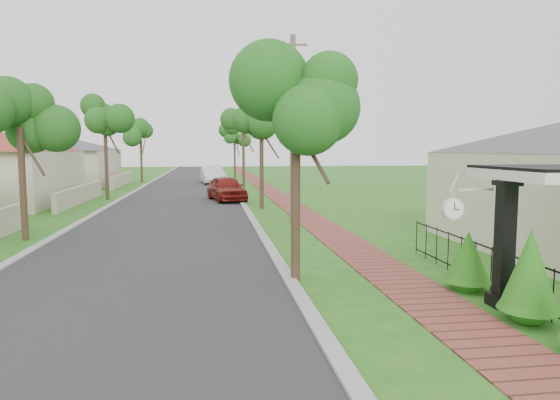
{
  "coord_description": "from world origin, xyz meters",
  "views": [
    {
      "loc": [
        -1.19,
        -9.96,
        3.12
      ],
      "look_at": [
        1.02,
        5.7,
        1.5
      ],
      "focal_mm": 32.0,
      "sensor_mm": 36.0,
      "label": 1
    }
  ],
  "objects": [
    {
      "name": "kerb_right",
      "position": [
        0.65,
        20.0,
        0.0
      ],
      "size": [
        0.3,
        120.0,
        0.1
      ],
      "primitive_type": "cube",
      "color": "#9E9E99",
      "rests_on": "ground"
    },
    {
      "name": "near_tree",
      "position": [
        0.8,
        1.5,
        4.09
      ],
      "size": [
        2.0,
        2.0,
        5.14
      ],
      "color": "#382619",
      "rests_on": "ground"
    },
    {
      "name": "ground",
      "position": [
        0.0,
        0.0,
        0.0
      ],
      "size": [
        160.0,
        160.0,
        0.0
      ],
      "primitive_type": "plane",
      "color": "#216B19",
      "rests_on": "ground"
    },
    {
      "name": "parked_car_red",
      "position": [
        -0.21,
        20.13,
        0.74
      ],
      "size": [
        2.62,
        4.63,
        1.49
      ],
      "primitive_type": "imported",
      "rotation": [
        0.0,
        0.0,
        0.21
      ],
      "color": "maroon",
      "rests_on": "ground"
    },
    {
      "name": "porch_post",
      "position": [
        4.55,
        -1.0,
        1.12
      ],
      "size": [
        0.48,
        0.48,
        2.52
      ],
      "color": "black",
      "rests_on": "ground"
    },
    {
      "name": "picket_fence",
      "position": [
        4.9,
        -0.0,
        0.53
      ],
      "size": [
        0.03,
        8.02,
        1.0
      ],
      "color": "black",
      "rests_on": "ground"
    },
    {
      "name": "kerb_left",
      "position": [
        -6.65,
        20.0,
        0.0
      ],
      "size": [
        0.3,
        120.0,
        0.1
      ],
      "primitive_type": "cube",
      "color": "#9E9E99",
      "rests_on": "ground"
    },
    {
      "name": "parked_car_white",
      "position": [
        -1.0,
        35.15,
        0.81
      ],
      "size": [
        2.13,
        5.06,
        1.62
      ],
      "primitive_type": "imported",
      "rotation": [
        0.0,
        0.0,
        0.09
      ],
      "color": "white",
      "rests_on": "ground"
    },
    {
      "name": "sidewalk",
      "position": [
        3.25,
        20.0,
        0.0
      ],
      "size": [
        1.5,
        120.0,
        0.03
      ],
      "primitive_type": "cube",
      "color": "brown",
      "rests_on": "ground"
    },
    {
      "name": "station_clock",
      "position": [
        3.68,
        -0.6,
        1.95
      ],
      "size": [
        1.07,
        0.13,
        0.64
      ],
      "color": "silver",
      "rests_on": "ground"
    },
    {
      "name": "far_house_grey",
      "position": [
        -14.97,
        34.0,
        2.34
      ],
      "size": [
        15.56,
        15.56,
        4.6
      ],
      "color": "beige",
      "rests_on": "ground"
    },
    {
      "name": "road",
      "position": [
        -3.0,
        20.0,
        0.0
      ],
      "size": [
        7.0,
        120.0,
        0.02
      ],
      "primitive_type": "cube",
      "color": "#28282B",
      "rests_on": "ground"
    },
    {
      "name": "hedge_row",
      "position": [
        4.45,
        -1.63,
        0.75
      ],
      "size": [
        0.93,
        4.49,
        1.83
      ],
      "color": "#1A6013",
      "rests_on": "ground"
    },
    {
      "name": "street_trees",
      "position": [
        -2.87,
        26.84,
        4.54
      ],
      "size": [
        10.7,
        37.65,
        5.89
      ],
      "color": "#382619",
      "rests_on": "ground"
    },
    {
      "name": "utility_pole",
      "position": [
        2.3,
        10.94,
        3.97
      ],
      "size": [
        1.2,
        0.24,
        7.83
      ],
      "color": "#6D6055",
      "rests_on": "ground"
    }
  ]
}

